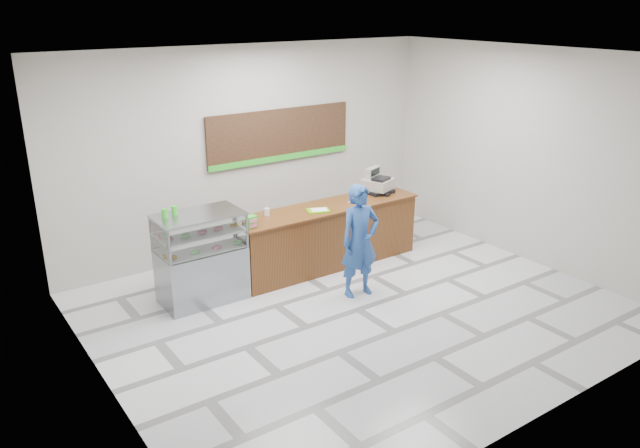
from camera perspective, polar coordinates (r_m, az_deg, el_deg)
floor at (r=8.98m, az=3.52°, el=-7.81°), size 7.00×7.00×0.00m
back_wall at (r=10.74m, az=-6.27°, el=6.75°), size 7.00×0.00×7.00m
ceiling at (r=7.98m, az=4.06°, el=15.05°), size 7.00×7.00×0.00m
sales_counter at (r=10.20m, az=0.64°, el=-1.10°), size 3.26×0.76×1.03m
display_case at (r=9.12m, az=-10.82°, el=-2.99°), size 1.22×0.72×1.33m
menu_board at (r=10.93m, az=-3.65°, el=8.04°), size 2.80×0.06×0.90m
cash_register at (r=10.76m, az=5.24°, el=3.71°), size 0.57×0.58×0.41m
card_terminal at (r=10.62m, az=5.93°, el=2.70°), size 0.13×0.19×0.04m
serving_tray at (r=9.79m, az=-0.16°, el=1.26°), size 0.42×0.36×0.02m
napkin_box at (r=9.28m, az=-7.01°, el=0.38°), size 0.16×0.16×0.12m
straw_cup at (r=9.60m, az=-4.88°, el=1.11°), size 0.08×0.08×0.12m
promo_box at (r=9.11m, az=-6.44°, el=0.20°), size 0.20×0.15×0.17m
donut_decal at (r=10.24m, az=3.02°, el=2.02°), size 0.15×0.15×0.00m
green_cup_left at (r=8.81m, az=-14.01°, el=0.94°), size 0.09×0.09×0.13m
green_cup_right at (r=8.92m, az=-13.16°, el=1.24°), size 0.08×0.08×0.13m
customer at (r=9.10m, az=3.66°, el=-1.55°), size 0.66×0.47×1.70m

